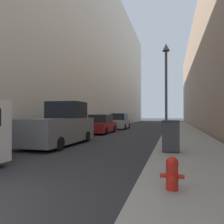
% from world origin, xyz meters
% --- Properties ---
extents(sidewalk_right, '(3.40, 60.00, 0.12)m').
position_xyz_m(sidewalk_right, '(4.91, 18.00, 0.06)').
color(sidewalk_right, '#9E998E').
rests_on(sidewalk_right, ground).
extents(building_left_glass, '(12.00, 60.00, 20.37)m').
position_xyz_m(building_left_glass, '(-10.08, 26.00, 10.19)').
color(building_left_glass, beige).
rests_on(building_left_glass, ground).
extents(fire_hydrant, '(0.48, 0.37, 0.68)m').
position_xyz_m(fire_hydrant, '(3.99, 2.35, 0.47)').
color(fire_hydrant, red).
rests_on(fire_hydrant, sidewalk_right).
extents(trash_bin, '(0.70, 0.72, 1.30)m').
position_xyz_m(trash_bin, '(3.93, 7.08, 0.78)').
color(trash_bin, '#3D3D42').
rests_on(trash_bin, sidewalk_right).
extents(lamppost, '(0.41, 0.41, 5.44)m').
position_xyz_m(lamppost, '(3.67, 10.02, 3.44)').
color(lamppost, '#4C4C51').
rests_on(lamppost, sidewalk_right).
extents(pickup_truck, '(2.17, 5.34, 2.39)m').
position_xyz_m(pickup_truck, '(-1.96, 8.53, 1.00)').
color(pickup_truck, slate).
rests_on(pickup_truck, ground).
extents(parked_sedan_near, '(1.91, 4.29, 1.65)m').
position_xyz_m(parked_sedan_near, '(-2.11, 16.07, 0.75)').
color(parked_sedan_near, maroon).
rests_on(parked_sedan_near, ground).
extents(parked_sedan_far, '(1.90, 4.08, 1.79)m').
position_xyz_m(parked_sedan_far, '(-1.91, 22.35, 0.81)').
color(parked_sedan_far, '#A3A8B2').
rests_on(parked_sedan_far, ground).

